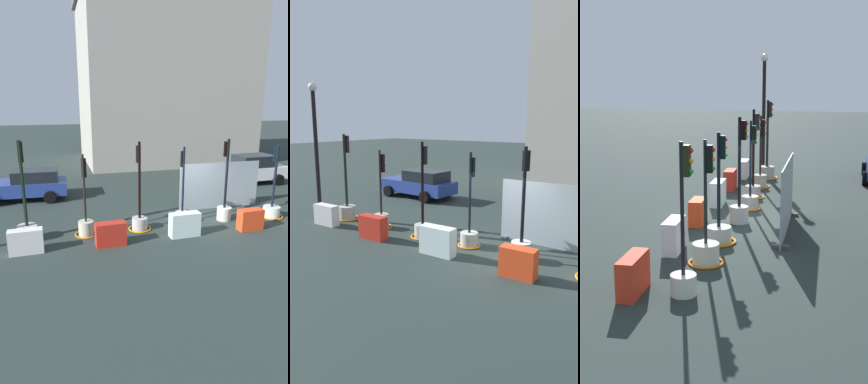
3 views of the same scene
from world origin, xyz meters
The scene contains 17 objects.
ground_plane centered at (0.00, 0.00, 0.00)m, with size 120.00×120.00×0.00m, color #27322E.
traffic_light_0 centered at (-6.99, -0.13, 0.57)m, with size 1.02×1.02×3.63m.
traffic_light_1 centered at (-4.90, -0.17, 0.49)m, with size 0.86×0.86×3.07m.
traffic_light_2 centered at (-2.82, -0.16, 0.60)m, with size 0.89×0.89×3.45m.
traffic_light_3 centered at (-0.97, 0.01, 0.49)m, with size 0.77×0.77×3.17m.
traffic_light_4 centered at (0.90, -0.06, 0.71)m, with size 0.60×0.60×3.42m.
traffic_light_5 centered at (3.07, -0.27, 0.43)m, with size 1.01×1.01×3.15m.
traffic_light_6 centered at (4.83, -0.23, 0.47)m, with size 0.91×0.91×3.14m.
traffic_light_7 centered at (6.81, -0.24, 0.70)m, with size 0.57×0.57×3.32m.
construction_barrier_0 centered at (-6.97, -1.22, 0.41)m, with size 1.12×0.43×0.83m.
construction_barrier_1 centered at (-4.16, -1.34, 0.42)m, with size 1.07×0.46×0.84m.
construction_barrier_2 centered at (-1.37, -1.26, 0.45)m, with size 1.15×0.46×0.91m.
construction_barrier_3 centered at (1.35, -1.33, 0.41)m, with size 0.98×0.46×0.83m.
construction_barrier_4 centered at (4.07, -1.30, 0.44)m, with size 1.10×0.45×0.89m.
construction_barrier_5 centered at (6.97, -1.33, 0.43)m, with size 1.17×0.43×0.86m.
street_lamp_post centered at (-8.39, -0.50, 3.36)m, with size 0.36×0.36×5.74m.
site_fence_panel centered at (1.47, 1.50, 1.03)m, with size 3.96×0.50×2.16m.
Camera 3 is at (16.91, 2.70, 4.55)m, focal length 48.59 mm.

